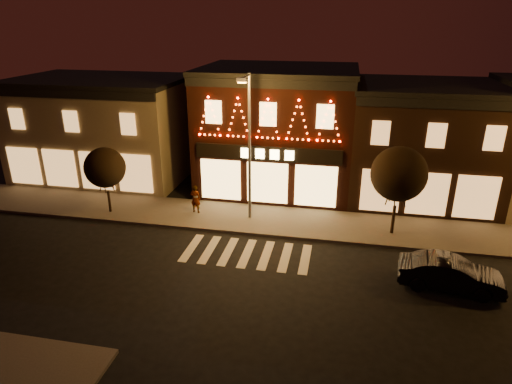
% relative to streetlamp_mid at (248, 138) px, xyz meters
% --- Properties ---
extents(ground, '(120.00, 120.00, 0.00)m').
position_rel_streetlamp_mid_xyz_m(ground, '(0.71, -7.80, -5.10)').
color(ground, black).
rests_on(ground, ground).
extents(sidewalk_far, '(44.00, 4.00, 0.15)m').
position_rel_streetlamp_mid_xyz_m(sidewalk_far, '(2.71, 0.20, -5.02)').
color(sidewalk_far, '#47423D').
rests_on(sidewalk_far, ground).
extents(building_left, '(12.20, 8.28, 7.30)m').
position_rel_streetlamp_mid_xyz_m(building_left, '(-12.29, 6.19, -1.43)').
color(building_left, '#80715B').
rests_on(building_left, ground).
extents(building_pulp, '(10.20, 8.34, 8.30)m').
position_rel_streetlamp_mid_xyz_m(building_pulp, '(0.71, 6.17, -0.93)').
color(building_pulp, black).
rests_on(building_pulp, ground).
extents(building_right_a, '(9.20, 8.28, 7.50)m').
position_rel_streetlamp_mid_xyz_m(building_right_a, '(10.21, 6.19, -1.33)').
color(building_right_a, black).
rests_on(building_right_a, ground).
extents(streetlamp_mid, '(0.53, 1.92, 8.43)m').
position_rel_streetlamp_mid_xyz_m(streetlamp_mid, '(0.00, 0.00, 0.00)').
color(streetlamp_mid, '#59595E').
rests_on(streetlamp_mid, sidewalk_far).
extents(tree_left, '(2.43, 2.43, 4.06)m').
position_rel_streetlamp_mid_xyz_m(tree_left, '(-8.62, -0.63, -2.11)').
color(tree_left, black).
rests_on(tree_left, sidewalk_far).
extents(tree_right, '(2.95, 2.95, 4.94)m').
position_rel_streetlamp_mid_xyz_m(tree_right, '(8.17, -0.21, -1.49)').
color(tree_right, black).
rests_on(tree_right, sidewalk_far).
extents(dark_sedan, '(4.59, 2.02, 1.47)m').
position_rel_streetlamp_mid_xyz_m(dark_sedan, '(10.25, -5.09, -4.36)').
color(dark_sedan, black).
rests_on(dark_sedan, ground).
extents(pedestrian, '(0.70, 0.52, 1.76)m').
position_rel_streetlamp_mid_xyz_m(pedestrian, '(-3.39, 0.30, -4.07)').
color(pedestrian, gray).
rests_on(pedestrian, sidewalk_far).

